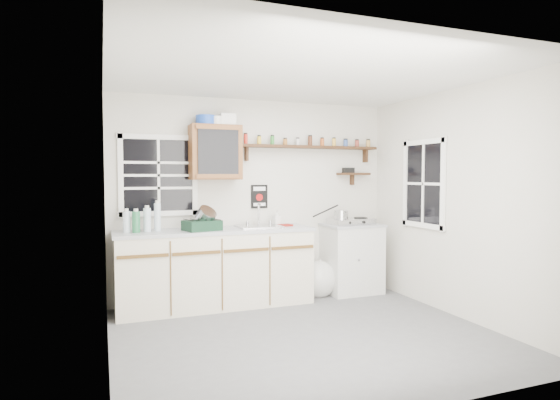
{
  "coord_description": "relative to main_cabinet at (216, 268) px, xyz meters",
  "views": [
    {
      "loc": [
        -1.83,
        -4.08,
        1.55
      ],
      "look_at": [
        -0.06,
        0.55,
        1.29
      ],
      "focal_mm": 30.0,
      "sensor_mm": 36.0,
      "label": 1
    }
  ],
  "objects": [
    {
      "name": "window_right",
      "position": [
        2.37,
        -0.75,
        0.99
      ],
      "size": [
        0.03,
        0.78,
        1.08
      ],
      "color": "black",
      "rests_on": "wall_back"
    },
    {
      "name": "upper_cabinet_clutter",
      "position": [
        0.03,
        0.14,
        1.75
      ],
      "size": [
        0.47,
        0.24,
        0.14
      ],
      "color": "#1A42AB",
      "rests_on": "upper_cabinet"
    },
    {
      "name": "secondary_shelf",
      "position": [
        1.94,
        0.22,
        1.12
      ],
      "size": [
        0.45,
        0.16,
        0.24
      ],
      "color": "black",
      "rests_on": "wall_back"
    },
    {
      "name": "rag",
      "position": [
        0.88,
        0.01,
        0.47
      ],
      "size": [
        0.18,
        0.17,
        0.02
      ],
      "primitive_type": "cube",
      "rotation": [
        0.0,
        0.0,
        0.25
      ],
      "color": "maroon",
      "rests_on": "main_cabinet"
    },
    {
      "name": "saucepan",
      "position": [
        1.66,
        0.01,
        0.58
      ],
      "size": [
        0.4,
        0.32,
        0.19
      ],
      "rotation": [
        0.0,
        0.0,
        -0.86
      ],
      "color": "#B5B5BA",
      "rests_on": "hotplate"
    },
    {
      "name": "trash_bag",
      "position": [
        1.35,
        0.01,
        -0.25
      ],
      "size": [
        0.44,
        0.4,
        0.51
      ],
      "color": "silver",
      "rests_on": "floor"
    },
    {
      "name": "main_cabinet",
      "position": [
        0.0,
        0.0,
        0.0
      ],
      "size": [
        2.31,
        0.63,
        0.92
      ],
      "color": "beige",
      "rests_on": "floor"
    },
    {
      "name": "hotplate",
      "position": [
        1.81,
        0.01,
        0.49
      ],
      "size": [
        0.61,
        0.35,
        0.08
      ],
      "rotation": [
        0.0,
        0.0,
        0.07
      ],
      "color": "#B5B5BA",
      "rests_on": "right_cabinet"
    },
    {
      "name": "water_bottles",
      "position": [
        -0.83,
        0.02,
        0.6
      ],
      "size": [
        0.41,
        0.16,
        0.35
      ],
      "color": "silver",
      "rests_on": "main_cabinet"
    },
    {
      "name": "spice_shelf",
      "position": [
        1.31,
        0.21,
        1.47
      ],
      "size": [
        1.91,
        0.18,
        0.35
      ],
      "color": "black",
      "rests_on": "wall_back"
    },
    {
      "name": "sink",
      "position": [
        0.54,
        0.01,
        0.47
      ],
      "size": [
        0.52,
        0.44,
        0.29
      ],
      "color": "#B5B5BA",
      "rests_on": "main_cabinet"
    },
    {
      "name": "room",
      "position": [
        0.58,
        -1.3,
        0.79
      ],
      "size": [
        3.64,
        3.24,
        2.54
      ],
      "color": "#545457",
      "rests_on": "ground"
    },
    {
      "name": "upper_cabinet",
      "position": [
        0.03,
        0.14,
        1.36
      ],
      "size": [
        0.6,
        0.32,
        0.65
      ],
      "color": "brown",
      "rests_on": "wall_back"
    },
    {
      "name": "right_cabinet",
      "position": [
        1.83,
        0.03,
        -0.01
      ],
      "size": [
        0.73,
        0.57,
        0.91
      ],
      "color": "silver",
      "rests_on": "floor"
    },
    {
      "name": "warning_sign",
      "position": [
        0.63,
        0.29,
        0.82
      ],
      "size": [
        0.22,
        0.02,
        0.3
      ],
      "color": "black",
      "rests_on": "wall_back"
    },
    {
      "name": "soap_bottle",
      "position": [
        0.8,
        0.11,
        0.55
      ],
      "size": [
        0.1,
        0.1,
        0.19
      ],
      "primitive_type": "imported",
      "rotation": [
        0.0,
        0.0,
        0.2
      ],
      "color": "white",
      "rests_on": "main_cabinet"
    },
    {
      "name": "window_back",
      "position": [
        -0.62,
        0.29,
        1.09
      ],
      "size": [
        0.93,
        0.03,
        0.98
      ],
      "color": "black",
      "rests_on": "wall_back"
    },
    {
      "name": "dish_rack",
      "position": [
        -0.17,
        -0.08,
        0.55
      ],
      "size": [
        0.45,
        0.38,
        0.29
      ],
      "rotation": [
        0.0,
        0.0,
        0.26
      ],
      "color": "black",
      "rests_on": "main_cabinet"
    }
  ]
}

